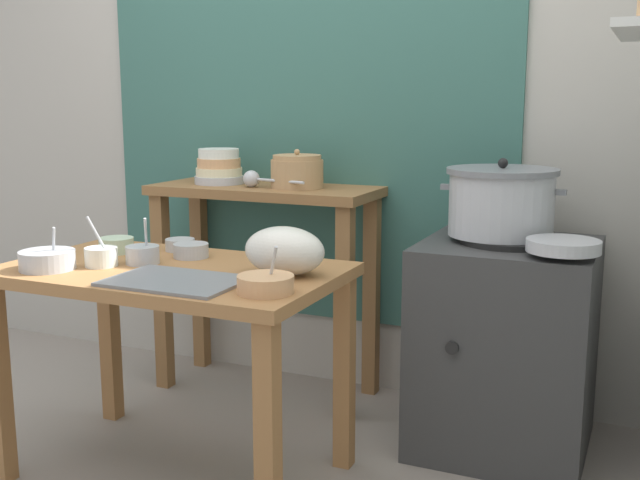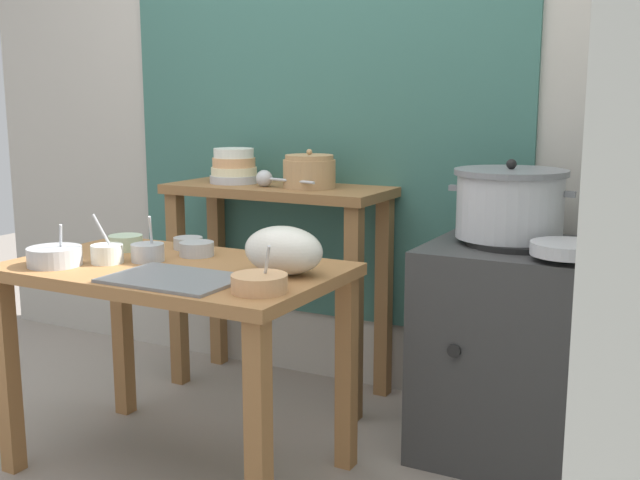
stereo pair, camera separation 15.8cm
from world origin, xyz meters
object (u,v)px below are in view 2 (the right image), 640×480
at_px(stove_block, 513,349).
at_px(prep_bowl_0, 126,242).
at_px(bowl_stack_enamel, 234,167).
at_px(ladle, 267,179).
at_px(prep_table, 175,298).
at_px(prep_bowl_1, 55,256).
at_px(prep_bowl_4, 107,253).
at_px(prep_bowl_5, 188,242).
at_px(serving_tray, 174,279).
at_px(plastic_bag, 283,250).
at_px(steamer_pot, 510,203).
at_px(prep_bowl_3, 148,251).
at_px(clay_pot, 309,172).
at_px(prep_bowl_2, 197,248).
at_px(back_shelf_table, 278,237).
at_px(wide_pan, 568,249).
at_px(prep_bowl_6, 259,282).

bearing_deg(stove_block, prep_bowl_0, -157.01).
xyz_separation_m(bowl_stack_enamel, ladle, (0.21, -0.07, -0.03)).
bearing_deg(prep_table, prep_bowl_1, -151.21).
relative_size(prep_bowl_4, prep_bowl_5, 1.60).
distance_m(serving_tray, plastic_bag, 0.34).
relative_size(prep_table, steamer_pot, 2.50).
bearing_deg(prep_bowl_3, prep_table, -4.29).
relative_size(clay_pot, bowl_stack_enamel, 1.02).
xyz_separation_m(stove_block, plastic_bag, (-0.58, -0.62, 0.41)).
distance_m(steamer_pot, serving_tray, 1.18).
relative_size(steamer_pot, prep_bowl_4, 2.58).
bearing_deg(ladle, prep_table, -82.81).
bearing_deg(prep_bowl_5, stove_block, 21.03).
distance_m(steamer_pot, prep_bowl_2, 1.10).
bearing_deg(steamer_pot, prep_bowl_0, -155.59).
bearing_deg(back_shelf_table, prep_bowl_1, -104.94).
bearing_deg(plastic_bag, prep_bowl_5, 159.57).
xyz_separation_m(prep_bowl_2, prep_bowl_5, (-0.10, 0.09, -0.00)).
relative_size(prep_bowl_2, prep_bowl_5, 1.14).
xyz_separation_m(serving_tray, prep_bowl_3, (-0.25, 0.18, 0.03)).
height_order(stove_block, serving_tray, stove_block).
distance_m(stove_block, serving_tray, 1.23).
height_order(stove_block, prep_bowl_1, prep_bowl_1).
bearing_deg(back_shelf_table, prep_bowl_4, -98.96).
bearing_deg(prep_bowl_1, prep_bowl_0, 85.44).
relative_size(prep_table, wide_pan, 4.71).
height_order(stove_block, prep_bowl_0, stove_block).
relative_size(steamer_pot, prep_bowl_0, 3.59).
relative_size(bowl_stack_enamel, serving_tray, 0.53).
xyz_separation_m(steamer_pot, prep_bowl_4, (-1.15, -0.77, -0.15)).
bearing_deg(back_shelf_table, bowl_stack_enamel, 178.92).
xyz_separation_m(clay_pot, serving_tray, (0.06, -0.97, -0.24)).
bearing_deg(prep_bowl_6, prep_bowl_4, 172.23).
height_order(prep_bowl_1, prep_bowl_6, prep_bowl_6).
xyz_separation_m(ladle, prep_bowl_2, (0.07, -0.58, -0.19)).
height_order(prep_bowl_4, prep_bowl_6, prep_bowl_4).
bearing_deg(bowl_stack_enamel, prep_bowl_6, -52.68).
xyz_separation_m(wide_pan, prep_bowl_5, (-1.30, -0.23, -0.06)).
xyz_separation_m(back_shelf_table, prep_bowl_5, (-0.05, -0.55, 0.06)).
distance_m(prep_bowl_1, prep_bowl_3, 0.30).
distance_m(clay_pot, prep_bowl_2, 0.68).
height_order(prep_bowl_1, prep_bowl_2, prep_bowl_1).
distance_m(prep_table, prep_bowl_0, 0.37).
bearing_deg(prep_bowl_6, steamer_pot, 60.20).
height_order(bowl_stack_enamel, wide_pan, bowl_stack_enamel).
height_order(clay_pot, serving_tray, clay_pot).
distance_m(steamer_pot, wide_pan, 0.34).
bearing_deg(prep_bowl_5, plastic_bag, -20.43).
bearing_deg(serving_tray, steamer_pot, 47.26).
distance_m(bowl_stack_enamel, prep_bowl_4, 0.91).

